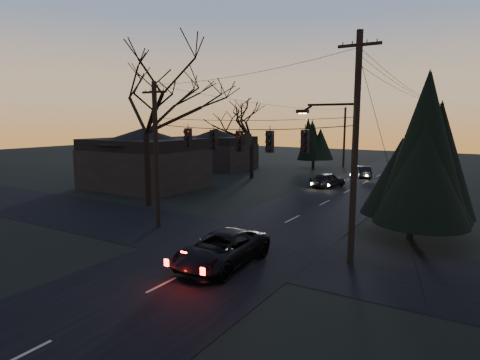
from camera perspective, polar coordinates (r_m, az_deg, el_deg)
The scene contains 17 objects.
ground_plane at distance 14.06m, azimuth -22.04°, elevation -18.90°, with size 160.00×160.00×0.00m, color black.
main_road at distance 29.76m, azimuth 10.64°, elevation -3.88°, with size 8.00×120.00×0.02m, color black.
cross_road at distance 21.01m, azimuth 0.68°, elevation -8.98°, with size 60.00×7.00×0.02m, color black.
utility_pole_right at distance 18.94m, azimuth 15.40°, elevation -11.32°, with size 5.00×0.30×10.00m, color black, non-canonical shape.
utility_pole_left at distance 24.51m, azimuth -11.53°, elevation -6.61°, with size 1.80×0.30×8.50m, color black, non-canonical shape.
utility_pole_far_r at distance 45.89m, azimuth 25.27°, elevation -0.22°, with size 1.80×0.30×8.50m, color black, non-canonical shape.
utility_pole_far_l at distance 55.99m, azimuth 14.47°, elevation 1.77°, with size 0.30×0.30×8.00m, color black, non-canonical shape.
span_signal_assembly at distance 20.19m, azimuth 0.12°, elevation 5.69°, with size 11.50×0.44×1.48m.
bare_tree_left at distance 30.04m, azimuth -13.32°, elevation 10.61°, with size 9.78×9.78×10.78m.
evergreen_right at distance 22.77m, azimuth 23.62°, elevation 3.05°, with size 4.63×4.63×7.69m.
bare_tree_dist at distance 43.59m, azimuth 1.69°, elevation 7.56°, with size 6.57×6.57×8.01m.
evergreen_dist at distance 53.46m, azimuth 10.44°, elevation 5.40°, with size 3.55×3.55×5.90m.
house_left_near at distance 38.68m, azimuth -13.48°, elevation 3.06°, with size 10.00×8.00×5.60m.
house_left_far at distance 52.89m, azimuth -3.46°, elevation 4.47°, with size 9.00×7.00×5.20m.
suv_near at distance 17.74m, azimuth -2.62°, elevation -9.89°, with size 2.42×5.24×1.46m, color black.
sedan_oncoming_a at distance 38.92m, azimuth 12.35°, elevation -0.01°, with size 1.62×4.02×1.37m, color black.
sedan_oncoming_b at distance 46.50m, azimuth 17.17°, elevation 1.11°, with size 1.33×3.81×1.25m, color black.
Camera 1 is at (10.28, -7.20, 6.33)m, focal length 30.00 mm.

